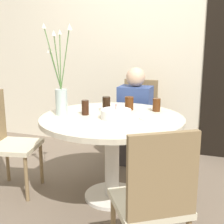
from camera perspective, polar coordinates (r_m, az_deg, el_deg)
The scene contains 14 objects.
ground_plane at distance 2.83m, azimuth 0.00°, elevation -15.27°, with size 16.00×16.00×0.00m, color #6B5B4C.
wall_back at distance 3.78m, azimuth 6.96°, elevation 12.41°, with size 8.00×0.05×2.60m.
dining_table at distance 2.60m, azimuth 0.00°, elevation -3.67°, with size 1.19×1.19×0.73m.
chair_near_front at distance 3.51m, azimuth 4.84°, elevation -0.70°, with size 0.41×0.41×0.90m.
chair_right_flank at distance 2.91m, azimuth -18.92°, elevation -4.30°, with size 0.47×0.47×0.90m.
chair_far_back at distance 1.79m, azimuth 7.76°, elevation -15.03°, with size 0.55×0.55×0.90m.
birthday_cake at distance 2.50m, azimuth 0.73°, elevation -0.36°, with size 0.25×0.25×0.12m.
flower_vase at distance 2.64m, azimuth -9.44°, elevation 4.28°, with size 0.27×0.18×0.75m.
side_plate at distance 2.52m, azimuth 7.50°, elevation -1.12°, with size 0.22×0.22×0.01m.
drink_glass_0 at distance 2.80m, azimuth 3.16°, elevation 1.59°, with size 0.08×0.08×0.12m.
drink_glass_1 at distance 2.75m, azimuth -1.04°, elevation 1.48°, with size 0.07×0.07×0.13m.
drink_glass_2 at distance 2.62m, azimuth -4.92°, elevation 0.81°, with size 0.06×0.06×0.12m.
drink_glass_3 at distance 2.77m, azimuth 8.14°, elevation 1.30°, with size 0.07×0.07×0.11m.
person_boy at distance 3.36m, azimuth 4.21°, elevation -1.47°, with size 0.34×0.24×1.06m.
Camera 1 is at (0.82, -2.34, 1.35)m, focal length 50.00 mm.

